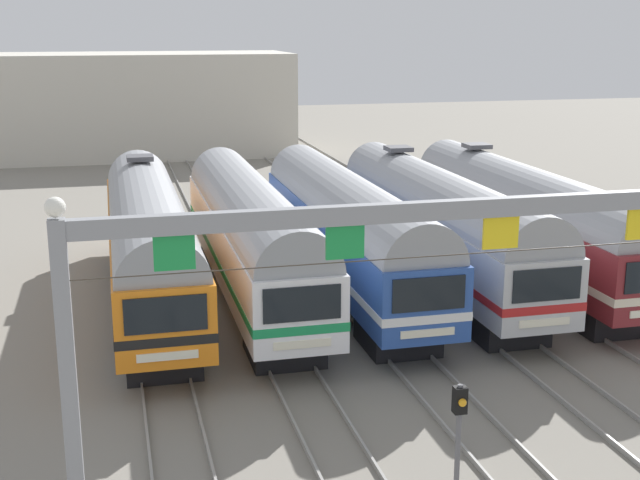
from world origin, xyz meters
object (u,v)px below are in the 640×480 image
object	(u,v)px
commuter_train_white	(250,232)
commuter_train_maroon	(525,216)
commuter_train_orange	(149,238)
commuter_train_stainless	(438,221)
yard_signal_mast	(459,423)
commuter_train_blue	(347,226)
catenary_gantry	(500,249)

from	to	relation	value
commuter_train_white	commuter_train_maroon	world-z (taller)	commuter_train_maroon
commuter_train_orange	commuter_train_stainless	xyz separation A→B (m)	(11.53, 0.00, 0.00)
commuter_train_white	yard_signal_mast	bearing A→B (deg)	-83.11
commuter_train_orange	yard_signal_mast	world-z (taller)	commuter_train_orange
commuter_train_stainless	yard_signal_mast	world-z (taller)	commuter_train_stainless
commuter_train_stainless	commuter_train_white	bearing A→B (deg)	-179.97
commuter_train_orange	commuter_train_blue	bearing A→B (deg)	-0.03
commuter_train_orange	commuter_train_blue	world-z (taller)	commuter_train_orange
commuter_train_blue	commuter_train_stainless	size ratio (longest dim) A/B	1.00
commuter_train_orange	commuter_train_white	bearing A→B (deg)	-0.07
commuter_train_white	commuter_train_maroon	xyz separation A→B (m)	(11.53, 0.00, 0.00)
commuter_train_blue	catenary_gantry	xyz separation A→B (m)	(0.00, -13.49, 2.53)
commuter_train_blue	commuter_train_maroon	world-z (taller)	commuter_train_maroon
commuter_train_white	catenary_gantry	xyz separation A→B (m)	(3.84, -13.49, 2.53)
commuter_train_blue	yard_signal_mast	distance (m)	16.02
commuter_train_maroon	catenary_gantry	xyz separation A→B (m)	(-7.68, -13.50, 2.53)
catenary_gantry	yard_signal_mast	bearing A→B (deg)	-128.71
commuter_train_white	catenary_gantry	world-z (taller)	catenary_gantry
commuter_train_maroon	yard_signal_mast	distance (m)	18.58
commuter_train_white	catenary_gantry	bearing A→B (deg)	-74.11
commuter_train_maroon	yard_signal_mast	bearing A→B (deg)	-121.14
yard_signal_mast	commuter_train_white	bearing A→B (deg)	96.89
catenary_gantry	yard_signal_mast	world-z (taller)	catenary_gantry
commuter_train_maroon	yard_signal_mast	xyz separation A→B (m)	(-9.60, -15.90, -0.63)
commuter_train_maroon	catenary_gantry	size ratio (longest dim) A/B	0.88
commuter_train_orange	commuter_train_stainless	world-z (taller)	same
commuter_train_blue	commuter_train_maroon	xyz separation A→B (m)	(7.68, 0.00, 0.00)
commuter_train_stainless	yard_signal_mast	xyz separation A→B (m)	(-5.76, -15.90, -0.63)
commuter_train_orange	commuter_train_stainless	distance (m)	11.53
commuter_train_orange	yard_signal_mast	bearing A→B (deg)	-70.07
commuter_train_orange	commuter_train_blue	distance (m)	7.68
commuter_train_maroon	commuter_train_orange	bearing A→B (deg)	180.00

